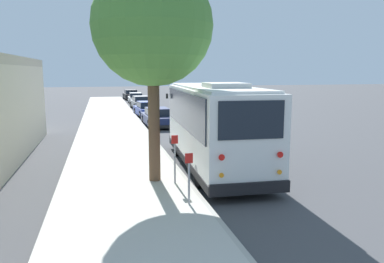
{
  "coord_description": "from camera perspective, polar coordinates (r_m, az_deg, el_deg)",
  "views": [
    {
      "loc": [
        -15.47,
        4.55,
        3.85
      ],
      "look_at": [
        -0.19,
        0.84,
        1.3
      ],
      "focal_mm": 35.0,
      "sensor_mm": 36.0,
      "label": 1
    }
  ],
  "objects": [
    {
      "name": "ground_plane",
      "position": [
        16.58,
        2.66,
        -4.22
      ],
      "size": [
        160.0,
        160.0,
        0.0
      ],
      "primitive_type": "plane",
      "color": "#474749"
    },
    {
      "name": "sidewalk_slab",
      "position": [
        15.94,
        -11.16,
        -4.67
      ],
      "size": [
        80.0,
        4.21,
        0.15
      ],
      "primitive_type": "cube",
      "color": "beige",
      "rests_on": "ground"
    },
    {
      "name": "curb_strip",
      "position": [
        16.17,
        -3.41,
        -4.31
      ],
      "size": [
        80.0,
        0.14,
        0.15
      ],
      "primitive_type": "cube",
      "color": "#AAA69D",
      "rests_on": "ground"
    },
    {
      "name": "shuttle_bus",
      "position": [
        14.78,
        3.44,
        1.4
      ],
      "size": [
        8.65,
        2.88,
        3.44
      ],
      "rotation": [
        0.0,
        0.0,
        -0.05
      ],
      "color": "white",
      "rests_on": "ground"
    },
    {
      "name": "parked_sedan_navy",
      "position": [
        26.49,
        -5.3,
        2.13
      ],
      "size": [
        4.65,
        1.9,
        1.29
      ],
      "rotation": [
        0.0,
        0.0,
        0.03
      ],
      "color": "#19234C",
      "rests_on": "ground"
    },
    {
      "name": "parked_sedan_blue",
      "position": [
        32.33,
        -6.85,
        3.37
      ],
      "size": [
        4.35,
        2.06,
        1.29
      ],
      "rotation": [
        0.0,
        0.0,
        0.08
      ],
      "color": "navy",
      "rests_on": "ground"
    },
    {
      "name": "parked_sedan_gray",
      "position": [
        39.15,
        -7.79,
        4.37
      ],
      "size": [
        4.4,
        2.0,
        1.3
      ],
      "rotation": [
        0.0,
        0.0,
        0.06
      ],
      "color": "slate",
      "rests_on": "ground"
    },
    {
      "name": "parked_sedan_silver",
      "position": [
        45.62,
        -8.59,
        5.0
      ],
      "size": [
        4.19,
        1.71,
        1.27
      ],
      "rotation": [
        0.0,
        0.0,
        -0.01
      ],
      "color": "#A8AAAF",
      "rests_on": "ground"
    },
    {
      "name": "parked_sedan_black",
      "position": [
        51.91,
        -9.33,
        5.52
      ],
      "size": [
        4.36,
        1.95,
        1.32
      ],
      "rotation": [
        0.0,
        0.0,
        0.05
      ],
      "color": "black",
      "rests_on": "ground"
    },
    {
      "name": "street_tree",
      "position": [
        12.7,
        -6.14,
        16.87
      ],
      "size": [
        3.93,
        3.93,
        7.71
      ],
      "color": "brown",
      "rests_on": "sidewalk_slab"
    },
    {
      "name": "sign_post_near",
      "position": [
        10.49,
        -0.47,
        -7.1
      ],
      "size": [
        0.06,
        0.22,
        1.46
      ],
      "color": "gray",
      "rests_on": "sidewalk_slab"
    },
    {
      "name": "sign_post_far",
      "position": [
        12.41,
        -2.64,
        -4.15
      ],
      "size": [
        0.06,
        0.22,
        1.62
      ],
      "color": "gray",
      "rests_on": "sidewalk_slab"
    }
  ]
}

